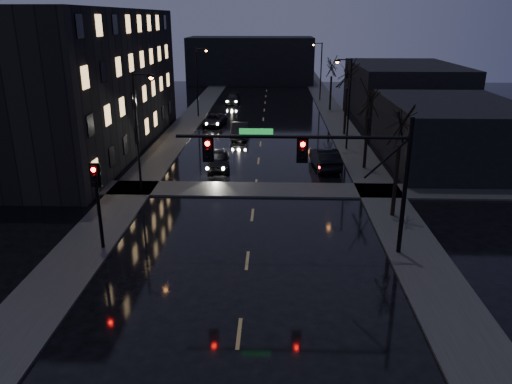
# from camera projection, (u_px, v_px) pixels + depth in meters

# --- Properties ---
(ground) EXTENTS (160.00, 160.00, 0.00)m
(ground) POSITION_uv_depth(u_px,v_px,m) (235.00, 368.00, 17.01)
(ground) COLOR black
(ground) RESTS_ON ground
(sidewalk_left) EXTENTS (3.00, 140.00, 0.12)m
(sidewalk_left) POSITION_uv_depth(u_px,v_px,m) (177.00, 135.00, 50.27)
(sidewalk_left) COLOR #2D2D2B
(sidewalk_left) RESTS_ON ground
(sidewalk_right) EXTENTS (3.00, 140.00, 0.12)m
(sidewalk_right) POSITION_uv_depth(u_px,v_px,m) (346.00, 137.00, 49.70)
(sidewalk_right) COLOR #2D2D2B
(sidewalk_right) RESTS_ON ground
(sidewalk_cross) EXTENTS (40.00, 3.00, 0.12)m
(sidewalk_cross) POSITION_uv_depth(u_px,v_px,m) (255.00, 190.00, 34.43)
(sidewalk_cross) COLOR #2D2D2B
(sidewalk_cross) RESTS_ON ground
(apartment_block) EXTENTS (12.00, 30.00, 12.00)m
(apartment_block) POSITION_uv_depth(u_px,v_px,m) (73.00, 81.00, 43.85)
(apartment_block) COLOR black
(apartment_block) RESTS_ON ground
(commercial_right_near) EXTENTS (10.00, 14.00, 5.00)m
(commercial_right_near) POSITION_uv_depth(u_px,v_px,m) (451.00, 133.00, 40.17)
(commercial_right_near) COLOR black
(commercial_right_near) RESTS_ON ground
(commercial_right_far) EXTENTS (12.00, 18.00, 6.00)m
(commercial_right_far) POSITION_uv_depth(u_px,v_px,m) (403.00, 89.00, 60.70)
(commercial_right_far) COLOR black
(commercial_right_far) RESTS_ON ground
(far_block) EXTENTS (22.00, 10.00, 8.00)m
(far_block) POSITION_uv_depth(u_px,v_px,m) (251.00, 60.00, 89.32)
(far_block) COLOR black
(far_block) RESTS_ON ground
(signal_mast) EXTENTS (11.11, 0.41, 7.00)m
(signal_mast) POSITION_uv_depth(u_px,v_px,m) (328.00, 161.00, 23.75)
(signal_mast) COLOR black
(signal_mast) RESTS_ON ground
(signal_pole_left) EXTENTS (0.35, 0.41, 4.53)m
(signal_pole_left) POSITION_uv_depth(u_px,v_px,m) (97.00, 194.00, 24.74)
(signal_pole_left) COLOR black
(signal_pole_left) RESTS_ON ground
(tree_near) EXTENTS (3.52, 3.52, 8.08)m
(tree_near) POSITION_uv_depth(u_px,v_px,m) (402.00, 114.00, 27.86)
(tree_near) COLOR black
(tree_near) RESTS_ON ground
(tree_mid_a) EXTENTS (3.30, 3.30, 7.58)m
(tree_mid_a) POSITION_uv_depth(u_px,v_px,m) (370.00, 95.00, 37.42)
(tree_mid_a) COLOR black
(tree_mid_a) RESTS_ON ground
(tree_mid_b) EXTENTS (3.74, 3.74, 8.59)m
(tree_mid_b) POSITION_uv_depth(u_px,v_px,m) (348.00, 68.00, 48.47)
(tree_mid_b) COLOR black
(tree_mid_b) RESTS_ON ground
(tree_far) EXTENTS (3.43, 3.43, 7.88)m
(tree_far) POSITION_uv_depth(u_px,v_px,m) (332.00, 62.00, 61.85)
(tree_far) COLOR black
(tree_far) RESTS_ON ground
(streetlight_l_near) EXTENTS (1.53, 0.28, 8.00)m
(streetlight_l_near) POSITION_uv_depth(u_px,v_px,m) (139.00, 123.00, 32.65)
(streetlight_l_near) COLOR black
(streetlight_l_near) RESTS_ON ground
(streetlight_l_far) EXTENTS (1.53, 0.28, 8.00)m
(streetlight_l_far) POSITION_uv_depth(u_px,v_px,m) (199.00, 76.00, 58.10)
(streetlight_l_far) COLOR black
(streetlight_l_far) RESTS_ON ground
(streetlight_r_mid) EXTENTS (1.53, 0.28, 8.00)m
(streetlight_r_mid) POSITION_uv_depth(u_px,v_px,m) (347.00, 97.00, 43.45)
(streetlight_r_mid) COLOR black
(streetlight_r_mid) RESTS_ON ground
(streetlight_r_far) EXTENTS (1.53, 0.28, 8.00)m
(streetlight_r_far) POSITION_uv_depth(u_px,v_px,m) (320.00, 66.00, 69.85)
(streetlight_r_far) COLOR black
(streetlight_r_far) RESTS_ON ground
(oncoming_car_a) EXTENTS (2.19, 4.49, 1.48)m
(oncoming_car_a) POSITION_uv_depth(u_px,v_px,m) (218.00, 159.00, 39.22)
(oncoming_car_a) COLOR black
(oncoming_car_a) RESTS_ON ground
(oncoming_car_b) EXTENTS (1.65, 4.51, 1.48)m
(oncoming_car_b) POSITION_uv_depth(u_px,v_px,m) (240.00, 130.00, 49.23)
(oncoming_car_b) COLOR black
(oncoming_car_b) RESTS_ON ground
(oncoming_car_c) EXTENTS (2.50, 4.73, 1.27)m
(oncoming_car_c) POSITION_uv_depth(u_px,v_px,m) (214.00, 120.00, 54.83)
(oncoming_car_c) COLOR black
(oncoming_car_c) RESTS_ON ground
(oncoming_car_d) EXTENTS (1.90, 4.61, 1.33)m
(oncoming_car_d) POSITION_uv_depth(u_px,v_px,m) (233.00, 99.00, 68.80)
(oncoming_car_d) COLOR black
(oncoming_car_d) RESTS_ON ground
(lead_car) EXTENTS (2.26, 5.09, 1.62)m
(lead_car) POSITION_uv_depth(u_px,v_px,m) (325.00, 158.00, 39.28)
(lead_car) COLOR black
(lead_car) RESTS_ON ground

